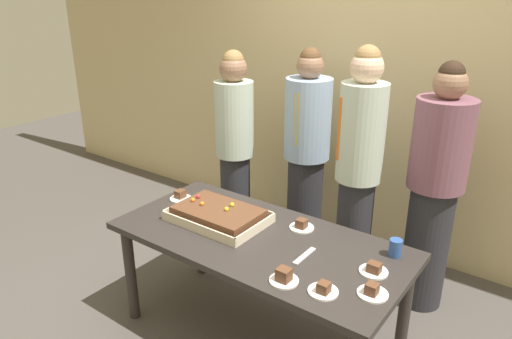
% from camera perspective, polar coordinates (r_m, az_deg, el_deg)
% --- Properties ---
extents(ground_plane, '(12.00, 12.00, 0.00)m').
position_cam_1_polar(ground_plane, '(3.25, 0.32, -19.28)').
color(ground_plane, '#4C4742').
extents(interior_back_panel, '(8.00, 0.12, 3.00)m').
position_cam_1_polar(interior_back_panel, '(3.92, 14.54, 11.67)').
color(interior_back_panel, '#CCB784').
rests_on(interior_back_panel, ground_plane).
extents(party_table, '(1.75, 0.84, 0.72)m').
position_cam_1_polar(party_table, '(2.88, 0.34, -9.61)').
color(party_table, '#2D2826').
rests_on(party_table, ground_plane).
extents(sheet_cake, '(0.60, 0.40, 0.11)m').
position_cam_1_polar(sheet_cake, '(3.01, -4.54, -5.41)').
color(sheet_cake, beige).
rests_on(sheet_cake, party_table).
extents(plated_slice_near_left, '(0.15, 0.15, 0.06)m').
position_cam_1_polar(plated_slice_near_left, '(2.41, 13.73, -13.99)').
color(plated_slice_near_left, white).
rests_on(plated_slice_near_left, party_table).
extents(plated_slice_near_right, '(0.15, 0.15, 0.06)m').
position_cam_1_polar(plated_slice_near_right, '(2.39, 8.06, -14.05)').
color(plated_slice_near_right, white).
rests_on(plated_slice_near_right, party_table).
extents(plated_slice_far_left, '(0.15, 0.15, 0.06)m').
position_cam_1_polar(plated_slice_far_left, '(2.93, 5.47, -6.70)').
color(plated_slice_far_left, white).
rests_on(plated_slice_far_left, party_table).
extents(plated_slice_far_right, '(0.15, 0.15, 0.06)m').
position_cam_1_polar(plated_slice_far_right, '(3.34, -9.00, -3.20)').
color(plated_slice_far_right, white).
rests_on(plated_slice_far_right, party_table).
extents(plated_slice_center_front, '(0.15, 0.15, 0.08)m').
position_cam_1_polar(plated_slice_center_front, '(2.44, 3.35, -12.73)').
color(plated_slice_center_front, white).
rests_on(plated_slice_center_front, party_table).
extents(plated_slice_center_back, '(0.15, 0.15, 0.06)m').
position_cam_1_polar(plated_slice_center_back, '(2.58, 13.91, -11.55)').
color(plated_slice_center_back, white).
rests_on(plated_slice_center_back, party_table).
extents(drink_cup_nearest, '(0.07, 0.07, 0.10)m').
position_cam_1_polar(drink_cup_nearest, '(2.74, 16.32, -8.98)').
color(drink_cup_nearest, '#2D5199').
rests_on(drink_cup_nearest, party_table).
extents(cake_server_utensil, '(0.03, 0.20, 0.01)m').
position_cam_1_polar(cake_server_utensil, '(2.66, 5.81, -10.23)').
color(cake_server_utensil, silver).
rests_on(cake_server_utensil, party_table).
extents(person_serving_front, '(0.36, 0.36, 1.68)m').
position_cam_1_polar(person_serving_front, '(3.80, 6.06, 2.04)').
color(person_serving_front, '#28282D').
rests_on(person_serving_front, ground_plane).
extents(person_green_shirt_behind, '(0.30, 0.30, 1.78)m').
position_cam_1_polar(person_green_shirt_behind, '(3.22, 12.10, -0.48)').
color(person_green_shirt_behind, '#28282D').
rests_on(person_green_shirt_behind, ground_plane).
extents(person_striped_tie_right, '(0.37, 0.37, 1.69)m').
position_cam_1_polar(person_striped_tie_right, '(3.31, 20.57, -2.14)').
color(person_striped_tie_right, '#28282D').
rests_on(person_striped_tie_right, ground_plane).
extents(person_far_right_suit, '(0.31, 0.31, 1.65)m').
position_cam_1_polar(person_far_right_suit, '(3.89, -2.57, 2.69)').
color(person_far_right_suit, '#28282D').
rests_on(person_far_right_suit, ground_plane).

